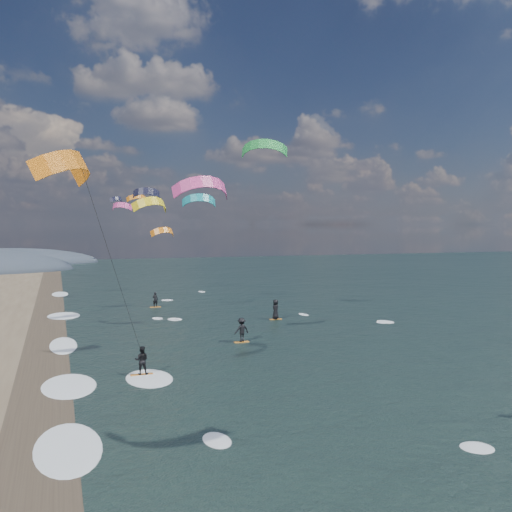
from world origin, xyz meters
name	(u,v)px	position (x,y,z in m)	size (l,w,h in m)	color
ground	(395,471)	(0.00, 0.00, 0.00)	(260.00, 260.00, 0.00)	black
wet_sand_strip	(39,418)	(-12.00, 10.00, 0.00)	(3.00, 240.00, 0.00)	#382D23
kitesurfer_near_b	(104,239)	(-8.96, 11.64, 8.01)	(6.72, 9.25, 12.70)	orange
far_kitesurfers	(241,317)	(3.38, 28.42, 0.91)	(10.24, 20.80, 1.84)	orange
bg_kite_field	(163,195)	(0.40, 47.88, 12.06)	(11.28, 77.68, 8.50)	yellow
shoreline_surf	(66,387)	(-10.80, 14.75, 0.00)	(2.40, 79.40, 0.11)	white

